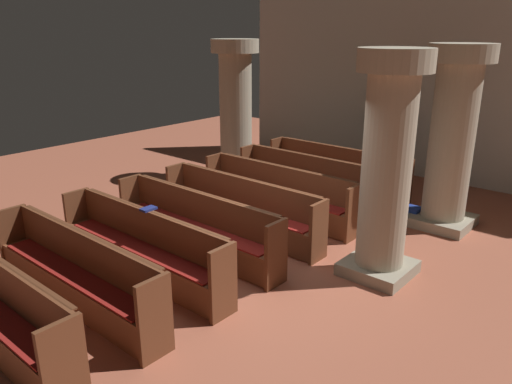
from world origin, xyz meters
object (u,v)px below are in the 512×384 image
object	(u,v)px
hymn_book	(148,209)
pillar_aisle_side	(452,135)
pew_row_2	(277,192)
pew_row_3	(240,206)
kneeler_box_blue	(408,213)
pew_row_0	(336,169)
pew_row_1	(309,180)
pillar_far_side	(236,107)
pillar_aisle_rear	(387,164)
pew_row_5	(142,244)
lectern	(379,163)
pew_row_6	(75,270)
pew_row_4	(196,224)

from	to	relation	value
hymn_book	pillar_aisle_side	bearing A→B (deg)	60.48
pew_row_2	pew_row_3	xyz separation A→B (m)	(0.00, -1.02, 0.00)
kneeler_box_blue	pew_row_3	bearing A→B (deg)	-127.04
pew_row_2	hymn_book	size ratio (longest dim) A/B	14.98
pillar_aisle_side	pew_row_2	bearing A→B (deg)	-147.33
pew_row_0	pew_row_1	size ratio (longest dim) A/B	1.00
pillar_far_side	kneeler_box_blue	world-z (taller)	pillar_far_side
pew_row_2	pillar_aisle_side	bearing A→B (deg)	32.67
pew_row_1	pillar_aisle_rear	world-z (taller)	pillar_aisle_rear
pew_row_5	pillar_aisle_side	bearing A→B (deg)	61.87
pillar_far_side	pew_row_0	bearing A→B (deg)	11.97
kneeler_box_blue	hymn_book	bearing A→B (deg)	-113.97
pillar_far_side	lectern	xyz separation A→B (m)	(2.85, 1.69, -1.19)
hymn_book	pillar_aisle_rear	bearing A→B (deg)	39.09
pillar_far_side	kneeler_box_blue	distance (m)	4.62
pillar_aisle_side	lectern	size ratio (longest dim) A/B	2.91
lectern	pew_row_6	bearing A→B (deg)	-93.14
pew_row_1	lectern	distance (m)	2.23
pew_row_0	pew_row_1	bearing A→B (deg)	-90.00
kneeler_box_blue	pillar_far_side	bearing A→B (deg)	179.74
pew_row_3	pillar_aisle_rear	distance (m)	2.76
pillar_aisle_rear	pew_row_6	bearing A→B (deg)	-127.35
pew_row_3	pew_row_6	size ratio (longest dim) A/B	1.00
pew_row_1	pew_row_3	bearing A→B (deg)	-90.00
pew_row_6	pillar_aisle_rear	size ratio (longest dim) A/B	1.04
pew_row_5	pillar_aisle_side	world-z (taller)	pillar_aisle_side
pillar_aisle_side	kneeler_box_blue	distance (m)	1.64
pillar_far_side	pillar_aisle_rear	distance (m)	5.48
lectern	hymn_book	bearing A→B (deg)	-94.17
pillar_aisle_rear	lectern	xyz separation A→B (m)	(-2.10, 4.04, -1.19)
pew_row_2	pew_row_6	world-z (taller)	same
pew_row_6	pillar_far_side	bearing A→B (deg)	113.53
pew_row_1	pew_row_4	bearing A→B (deg)	-90.00
pew_row_2	pew_row_4	world-z (taller)	same
pew_row_4	pillar_aisle_rear	bearing A→B (deg)	26.14
pew_row_6	pillar_aisle_side	bearing A→B (deg)	66.32
pew_row_0	pew_row_3	xyz separation A→B (m)	(0.00, -3.07, 0.00)
pew_row_1	pew_row_2	distance (m)	1.02
pew_row_5	pew_row_1	bearing A→B (deg)	90.00
pew_row_3	hymn_book	world-z (taller)	hymn_book
pew_row_4	pew_row_6	xyz separation A→B (m)	(0.00, -2.05, 0.00)
pillar_aisle_rear	kneeler_box_blue	world-z (taller)	pillar_aisle_rear
pew_row_0	kneeler_box_blue	world-z (taller)	pew_row_0
pillar_far_side	lectern	bearing A→B (deg)	30.62
pew_row_3	pew_row_4	size ratio (longest dim) A/B	1.00
hymn_book	pew_row_2	bearing A→B (deg)	89.14
pew_row_1	pew_row_3	distance (m)	2.05
lectern	pew_row_2	bearing A→B (deg)	-97.12
lectern	pillar_far_side	bearing A→B (deg)	-149.38
lectern	kneeler_box_blue	xyz separation A→B (m)	(1.51, -1.71, -0.33)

